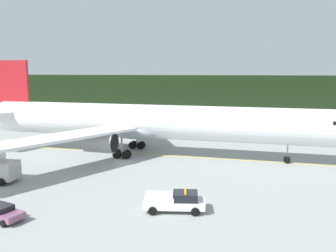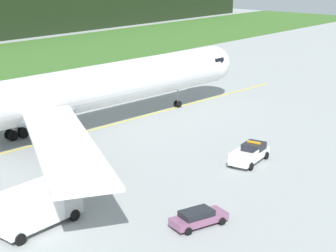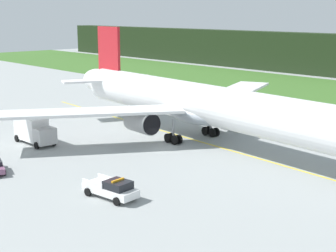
# 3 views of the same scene
# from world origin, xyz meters

# --- Properties ---
(ground) EXTENTS (320.00, 320.00, 0.00)m
(ground) POSITION_xyz_m (0.00, 0.00, 0.00)
(ground) COLOR #959A9A
(taxiway_centerline_main) EXTENTS (81.78, 5.22, 0.01)m
(taxiway_centerline_main) POSITION_xyz_m (3.44, 5.81, 0.00)
(taxiway_centerline_main) COLOR yellow
(taxiway_centerline_main) RESTS_ON ground
(airliner) EXTENTS (60.63, 48.87, 14.26)m
(airliner) POSITION_xyz_m (2.64, 5.86, 4.94)
(airliner) COLOR silver
(airliner) RESTS_ON ground
(ops_pickup_truck) EXTENTS (5.75, 2.94, 1.94)m
(ops_pickup_truck) POSITION_xyz_m (10.79, -14.82, 0.90)
(ops_pickup_truck) COLOR white
(ops_pickup_truck) RESTS_ON ground
(catering_truck) EXTENTS (6.85, 2.80, 3.54)m
(catering_truck) POSITION_xyz_m (-12.03, -10.58, 1.79)
(catering_truck) COLOR #B2B2B2
(catering_truck) RESTS_ON ground
(staff_car) EXTENTS (4.76, 2.97, 1.30)m
(staff_car) POSITION_xyz_m (-3.77, -19.53, 0.70)
(staff_car) COLOR #824F70
(staff_car) RESTS_ON ground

